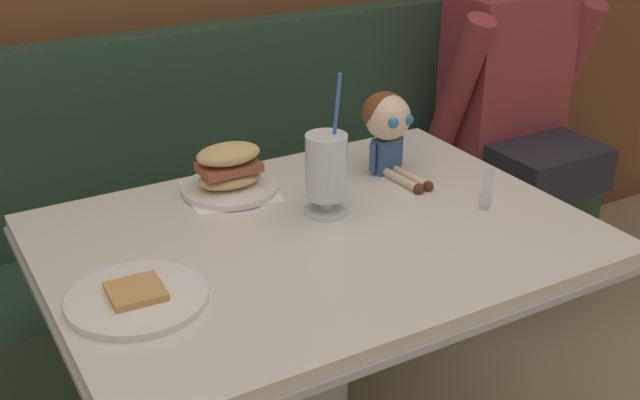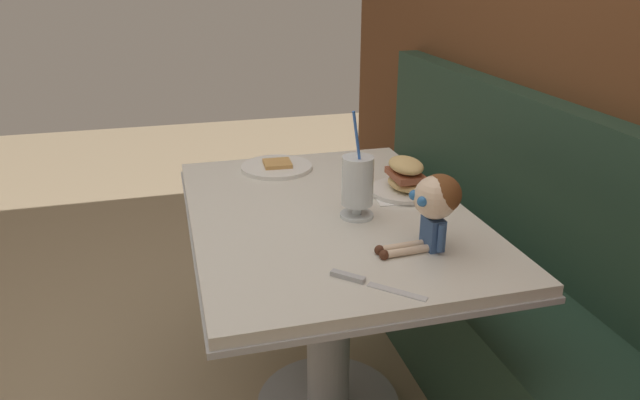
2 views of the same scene
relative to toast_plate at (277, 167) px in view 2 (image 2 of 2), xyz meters
name	(u,v)px [view 2 (image 2 of 2)]	position (x,y,z in m)	size (l,w,h in m)	color
wood_panel_wall	(609,41)	(0.41, 0.95, 0.45)	(4.40, 0.08, 2.40)	brown
booth_bench	(503,302)	(0.41, 0.71, -0.42)	(2.60, 0.48, 1.00)	#233D2D
diner_table	(329,270)	(0.41, 0.08, -0.21)	(1.11, 0.81, 0.74)	silver
toast_plate	(277,167)	(0.00, 0.00, 0.00)	(0.25, 0.25, 0.03)	white
milkshake_glass	(357,183)	(0.47, 0.14, 0.09)	(0.10, 0.10, 0.32)	silver
sandwich_plate	(405,179)	(0.33, 0.35, 0.04)	(0.23, 0.23, 0.12)	white
butter_knife	(361,280)	(0.83, 0.04, 0.00)	(0.18, 0.18, 0.01)	silver
seated_doll	(435,202)	(0.71, 0.27, 0.12)	(0.12, 0.22, 0.20)	#385689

